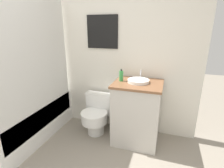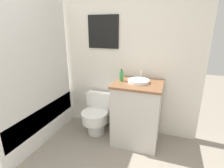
% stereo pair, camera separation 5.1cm
% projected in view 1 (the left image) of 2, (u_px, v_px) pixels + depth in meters
% --- Properties ---
extents(wall_back, '(3.16, 0.07, 2.50)m').
position_uv_depth(wall_back, '(94.00, 49.00, 2.70)').
color(wall_back, silver).
rests_on(wall_back, ground_plane).
extents(shower_area, '(0.62, 1.44, 1.98)m').
position_uv_depth(shower_area, '(28.00, 119.00, 2.54)').
color(shower_area, white).
rests_on(shower_area, ground_plane).
extents(toilet, '(0.43, 0.51, 0.60)m').
position_uv_depth(toilet, '(97.00, 114.00, 2.70)').
color(toilet, white).
rests_on(toilet, ground_plane).
extents(vanity, '(0.64, 0.56, 0.88)m').
position_uv_depth(vanity, '(137.00, 113.00, 2.44)').
color(vanity, beige).
rests_on(vanity, ground_plane).
extents(sink, '(0.29, 0.32, 0.13)m').
position_uv_depth(sink, '(138.00, 81.00, 2.32)').
color(sink, white).
rests_on(sink, vanity).
extents(soap_bottle, '(0.05, 0.05, 0.16)m').
position_uv_depth(soap_bottle, '(121.00, 76.00, 2.36)').
color(soap_bottle, green).
rests_on(soap_bottle, vanity).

